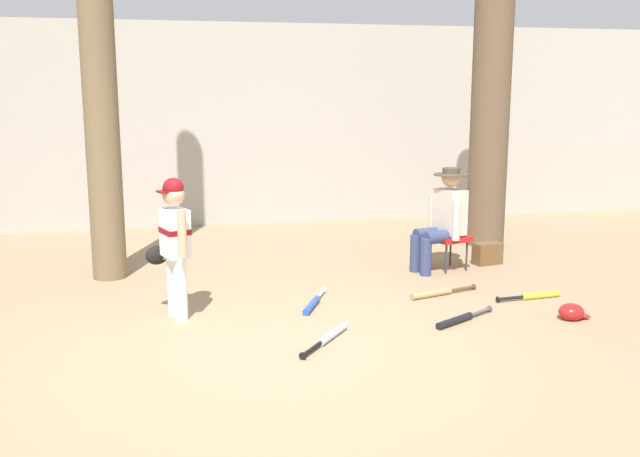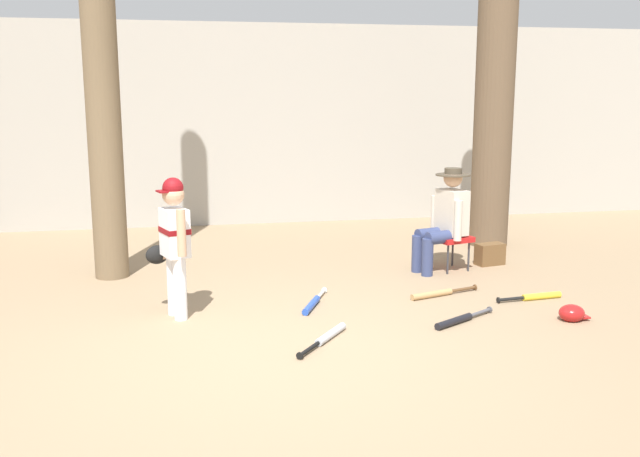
# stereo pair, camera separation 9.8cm
# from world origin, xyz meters

# --- Properties ---
(ground_plane) EXTENTS (60.00, 60.00, 0.00)m
(ground_plane) POSITION_xyz_m (0.00, 0.00, 0.00)
(ground_plane) COLOR #937A5B
(concrete_back_wall) EXTENTS (18.00, 0.36, 3.09)m
(concrete_back_wall) POSITION_xyz_m (0.00, 5.94, 1.55)
(concrete_back_wall) COLOR #ADA89E
(concrete_back_wall) RESTS_ON ground
(tree_near_player) EXTENTS (0.62, 0.62, 6.11)m
(tree_near_player) POSITION_xyz_m (-1.47, 2.78, 2.72)
(tree_near_player) COLOR brown
(tree_near_player) RESTS_ON ground
(tree_behind_spectator) EXTENTS (0.82, 0.82, 4.39)m
(tree_behind_spectator) POSITION_xyz_m (3.45, 3.58, 1.78)
(tree_behind_spectator) COLOR brown
(tree_behind_spectator) RESTS_ON ground
(young_ballplayer) EXTENTS (0.44, 0.56, 1.31)m
(young_ballplayer) POSITION_xyz_m (-0.75, 1.15, 0.74)
(young_ballplayer) COLOR white
(young_ballplayer) RESTS_ON ground
(folding_stool) EXTENTS (0.50, 0.50, 0.41)m
(folding_stool) POSITION_xyz_m (2.41, 2.33, 0.36)
(folding_stool) COLOR red
(folding_stool) RESTS_ON ground
(seated_spectator) EXTENTS (0.68, 0.53, 1.20)m
(seated_spectator) POSITION_xyz_m (2.31, 2.30, 0.64)
(seated_spectator) COLOR navy
(seated_spectator) RESTS_ON ground
(handbag_beside_stool) EXTENTS (0.37, 0.25, 0.26)m
(handbag_beside_stool) POSITION_xyz_m (2.97, 2.48, 0.13)
(handbag_beside_stool) COLOR brown
(handbag_beside_stool) RESTS_ON ground
(bat_yellow_trainer) EXTENTS (0.72, 0.13, 0.07)m
(bat_yellow_trainer) POSITION_xyz_m (2.81, 1.00, 0.03)
(bat_yellow_trainer) COLOR yellow
(bat_yellow_trainer) RESTS_ON ground
(bat_black_composite) EXTENTS (0.70, 0.45, 0.07)m
(bat_black_composite) POSITION_xyz_m (1.75, 0.44, 0.03)
(bat_black_composite) COLOR black
(bat_black_composite) RESTS_ON ground
(bat_blue_youth) EXTENTS (0.39, 0.75, 0.07)m
(bat_blue_youth) POSITION_xyz_m (0.55, 1.21, 0.03)
(bat_blue_youth) COLOR #2347AD
(bat_blue_youth) RESTS_ON ground
(bat_wood_tan) EXTENTS (0.80, 0.30, 0.07)m
(bat_wood_tan) POSITION_xyz_m (1.86, 1.30, 0.03)
(bat_wood_tan) COLOR tan
(bat_wood_tan) RESTS_ON ground
(bat_aluminum_silver) EXTENTS (0.55, 0.68, 0.07)m
(bat_aluminum_silver) POSITION_xyz_m (0.50, 0.24, 0.03)
(bat_aluminum_silver) COLOR #B7BCC6
(bat_aluminum_silver) RESTS_ON ground
(batting_helmet_red) EXTENTS (0.28, 0.21, 0.16)m
(batting_helmet_red) POSITION_xyz_m (2.80, 0.32, 0.07)
(batting_helmet_red) COLOR #A81919
(batting_helmet_red) RESTS_ON ground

